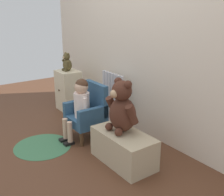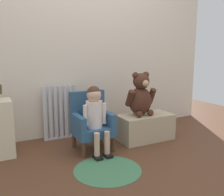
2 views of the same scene
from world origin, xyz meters
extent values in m
plane|color=#563320|center=(0.00, 0.00, 0.00)|extent=(6.00, 6.00, 0.00)
cube|color=beige|center=(0.00, 1.11, 1.20)|extent=(3.80, 0.05, 2.40)
cylinder|color=silver|center=(-0.51, 0.98, 0.33)|extent=(0.05, 0.05, 0.62)
cylinder|color=silver|center=(-0.44, 0.98, 0.33)|extent=(0.05, 0.05, 0.62)
cylinder|color=silver|center=(-0.38, 0.98, 0.33)|extent=(0.05, 0.05, 0.62)
cylinder|color=silver|center=(-0.32, 0.98, 0.33)|extent=(0.05, 0.05, 0.62)
cylinder|color=silver|center=(-0.26, 0.98, 0.33)|extent=(0.05, 0.05, 0.62)
cylinder|color=silver|center=(-0.20, 0.98, 0.33)|extent=(0.05, 0.05, 0.62)
cylinder|color=silver|center=(-0.13, 0.98, 0.33)|extent=(0.05, 0.05, 0.62)
cube|color=silver|center=(-0.32, 0.98, 0.01)|extent=(0.43, 0.05, 0.02)
cube|color=beige|center=(-1.05, 0.73, 0.29)|extent=(0.33, 0.28, 0.57)
sphere|color=#4C3823|center=(-1.05, 0.58, 0.31)|extent=(0.02, 0.02, 0.02)
cube|color=#2D5375|center=(-0.12, 0.46, 0.21)|extent=(0.39, 0.36, 0.10)
cube|color=#2D5375|center=(-0.12, 0.61, 0.44)|extent=(0.39, 0.06, 0.36)
cube|color=#2D5375|center=(-0.29, 0.46, 0.33)|extent=(0.06, 0.36, 0.14)
cube|color=#2D5375|center=(0.04, 0.46, 0.33)|extent=(0.06, 0.36, 0.14)
cylinder|color=#4C331E|center=(-0.29, 0.31, 0.08)|extent=(0.04, 0.04, 0.16)
cylinder|color=#4C331E|center=(0.04, 0.31, 0.08)|extent=(0.04, 0.04, 0.16)
cylinder|color=#4C331E|center=(-0.29, 0.61, 0.08)|extent=(0.04, 0.04, 0.16)
cylinder|color=#4C331E|center=(0.04, 0.61, 0.08)|extent=(0.04, 0.04, 0.16)
cylinder|color=white|center=(-0.12, 0.42, 0.40)|extent=(0.17, 0.17, 0.28)
sphere|color=#D8AD8E|center=(-0.12, 0.42, 0.61)|extent=(0.15, 0.15, 0.15)
sphere|color=#472D1E|center=(-0.12, 0.43, 0.62)|extent=(0.14, 0.14, 0.14)
cylinder|color=#D8AD8E|center=(-0.18, 0.23, 0.15)|extent=(0.06, 0.06, 0.23)
cube|color=black|center=(-0.18, 0.21, 0.01)|extent=(0.07, 0.11, 0.03)
cylinder|color=#D8AD8E|center=(-0.07, 0.23, 0.15)|extent=(0.06, 0.06, 0.23)
cube|color=black|center=(-0.07, 0.21, 0.01)|extent=(0.07, 0.11, 0.03)
cylinder|color=white|center=(-0.23, 0.40, 0.40)|extent=(0.04, 0.04, 0.22)
cylinder|color=white|center=(-0.02, 0.40, 0.40)|extent=(0.04, 0.04, 0.22)
cube|color=tan|center=(0.56, 0.47, 0.15)|extent=(0.65, 0.33, 0.30)
ellipsoid|color=#49271B|center=(0.50, 0.51, 0.47)|extent=(0.28, 0.24, 0.33)
sphere|color=#49271B|center=(0.50, 0.49, 0.70)|extent=(0.19, 0.19, 0.19)
sphere|color=tan|center=(0.50, 0.41, 0.69)|extent=(0.08, 0.08, 0.08)
sphere|color=#49271B|center=(0.43, 0.51, 0.77)|extent=(0.08, 0.08, 0.08)
sphere|color=#49271B|center=(0.57, 0.51, 0.77)|extent=(0.08, 0.08, 0.08)
cylinder|color=#49271B|center=(0.35, 0.49, 0.52)|extent=(0.07, 0.14, 0.20)
cylinder|color=#49271B|center=(0.65, 0.49, 0.52)|extent=(0.07, 0.14, 0.20)
sphere|color=#49271B|center=(0.42, 0.40, 0.34)|extent=(0.08, 0.08, 0.08)
sphere|color=#49271B|center=(0.57, 0.40, 0.34)|extent=(0.08, 0.08, 0.08)
ellipsoid|color=brown|center=(-1.06, 0.73, 0.66)|extent=(0.14, 0.12, 0.17)
sphere|color=brown|center=(-1.06, 0.73, 0.77)|extent=(0.10, 0.10, 0.10)
sphere|color=tan|center=(-1.06, 0.68, 0.77)|extent=(0.04, 0.04, 0.04)
sphere|color=brown|center=(-1.09, 0.73, 0.81)|extent=(0.04, 0.04, 0.04)
sphere|color=brown|center=(-1.02, 0.73, 0.81)|extent=(0.04, 0.04, 0.04)
cylinder|color=brown|center=(-1.13, 0.73, 0.68)|extent=(0.04, 0.07, 0.10)
cylinder|color=brown|center=(-0.98, 0.73, 0.68)|extent=(0.04, 0.07, 0.10)
sphere|color=brown|center=(-1.10, 0.68, 0.59)|extent=(0.04, 0.04, 0.04)
sphere|color=brown|center=(-1.02, 0.68, 0.59)|extent=(0.04, 0.04, 0.04)
cylinder|color=#3E764E|center=(-0.20, -0.04, 0.00)|extent=(0.61, 0.61, 0.01)
camera|label=1|loc=(2.43, -1.00, 1.44)|focal=45.00mm
camera|label=2|loc=(-1.10, -1.89, 1.03)|focal=40.00mm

